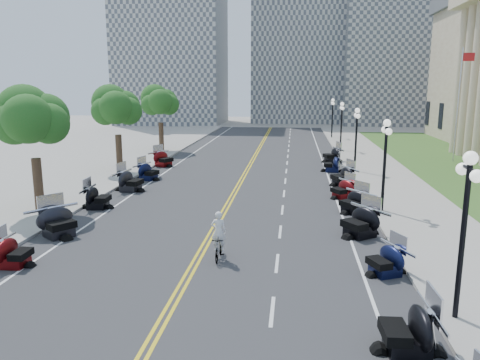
{
  "coord_description": "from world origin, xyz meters",
  "views": [
    {
      "loc": [
        3.74,
        -21.37,
        6.9
      ],
      "look_at": [
        1.0,
        2.33,
        2.0
      ],
      "focal_mm": 35.0,
      "sensor_mm": 36.0,
      "label": 1
    }
  ],
  "objects_px": {
    "motorcycle_n_3": "(408,327)",
    "cyclist_rider": "(218,216)",
    "flagpole": "(458,106)",
    "bicycle": "(219,248)"
  },
  "relations": [
    {
      "from": "motorcycle_n_3",
      "to": "cyclist_rider",
      "type": "height_order",
      "value": "cyclist_rider"
    },
    {
      "from": "motorcycle_n_3",
      "to": "flagpole",
      "type": "bearing_deg",
      "value": 158.09
    },
    {
      "from": "bicycle",
      "to": "motorcycle_n_3",
      "type": "bearing_deg",
      "value": -45.72
    },
    {
      "from": "flagpole",
      "to": "motorcycle_n_3",
      "type": "height_order",
      "value": "flagpole"
    },
    {
      "from": "flagpole",
      "to": "bicycle",
      "type": "height_order",
      "value": "flagpole"
    },
    {
      "from": "motorcycle_n_3",
      "to": "cyclist_rider",
      "type": "relative_size",
      "value": 1.26
    },
    {
      "from": "cyclist_rider",
      "to": "bicycle",
      "type": "bearing_deg",
      "value": -90.0
    },
    {
      "from": "bicycle",
      "to": "cyclist_rider",
      "type": "bearing_deg",
      "value": -90.26
    },
    {
      "from": "flagpole",
      "to": "motorcycle_n_3",
      "type": "xyz_separation_m",
      "value": [
        -11.21,
        -31.87,
        -4.28
      ]
    },
    {
      "from": "flagpole",
      "to": "cyclist_rider",
      "type": "relative_size",
      "value": 6.08
    }
  ]
}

